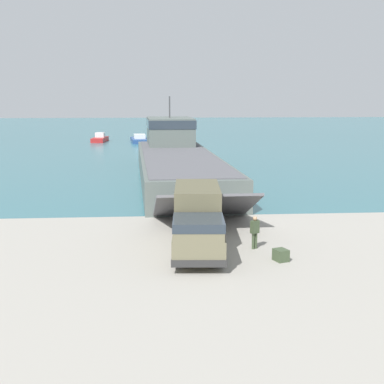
# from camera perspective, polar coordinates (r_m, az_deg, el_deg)

# --- Properties ---
(ground_plane) EXTENTS (240.00, 240.00, 0.00)m
(ground_plane) POSITION_cam_1_polar(r_m,az_deg,el_deg) (31.50, 5.33, -3.96)
(ground_plane) COLOR #9E998E
(water_surface) EXTENTS (240.00, 180.00, 0.01)m
(water_surface) POSITION_cam_1_polar(r_m,az_deg,el_deg) (124.35, -1.98, 6.47)
(water_surface) COLOR #336B75
(water_surface) RESTS_ON ground_plane
(landing_craft) EXTENTS (8.16, 37.74, 7.79)m
(landing_craft) POSITION_cam_1_polar(r_m,az_deg,el_deg) (52.99, -1.74, 3.84)
(landing_craft) COLOR #56605B
(landing_craft) RESTS_ON ground_plane
(military_truck) EXTENTS (2.92, 7.75, 3.10)m
(military_truck) POSITION_cam_1_polar(r_m,az_deg,el_deg) (26.77, 0.59, -2.98)
(military_truck) COLOR #6B664C
(military_truck) RESTS_ON ground_plane
(soldier_on_ramp) EXTENTS (0.50, 0.43, 1.69)m
(soldier_on_ramp) POSITION_cam_1_polar(r_m,az_deg,el_deg) (27.30, 6.71, -4.06)
(soldier_on_ramp) COLOR #3D4C33
(soldier_on_ramp) RESTS_ON ground_plane
(moored_boat_a) EXTENTS (3.44, 8.63, 1.45)m
(moored_boat_a) POSITION_cam_1_polar(r_m,az_deg,el_deg) (94.13, -5.64, 5.60)
(moored_boat_a) COLOR navy
(moored_boat_a) RESTS_ON ground_plane
(moored_boat_b) EXTENTS (2.66, 6.51, 1.59)m
(moored_boat_b) POSITION_cam_1_polar(r_m,az_deg,el_deg) (96.32, -9.79, 5.63)
(moored_boat_b) COLOR #B22323
(moored_boat_b) RESTS_ON ground_plane
(cargo_crate) EXTENTS (0.76, 0.83, 0.56)m
(cargo_crate) POSITION_cam_1_polar(r_m,az_deg,el_deg) (25.65, 9.46, -6.65)
(cargo_crate) COLOR #3D4C33
(cargo_crate) RESTS_ON ground_plane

